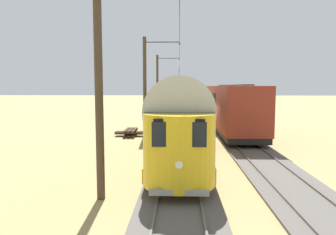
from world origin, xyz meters
TOP-DOWN VIEW (x-y plane):
  - ground_plane at (0.00, 0.00)m, footprint 220.00×220.00m
  - track_streetcar_siding at (-2.15, -0.31)m, footprint 2.80×80.00m
  - track_adjacent_siding at (2.15, -0.31)m, footprint 2.80×80.00m
  - vintage_streetcar at (2.15, 5.52)m, footprint 2.65×17.45m
  - boxcar_adjacent at (-2.15, -2.33)m, footprint 2.96×14.35m
  - catenary_pole_foreground at (4.79, -15.22)m, footprint 2.93×0.28m
  - catenary_pole_mid_near at (4.79, -0.93)m, footprint 2.93×0.28m
  - catenary_pole_mid_far at (4.79, 13.36)m, footprint 2.93×0.28m
  - overhead_wire_run at (2.22, -1.65)m, footprint 2.73×32.58m
  - spare_tie_stack at (5.97, -0.60)m, footprint 2.40×2.40m

SIDE VIEW (x-z plane):
  - ground_plane at x=0.00m, z-range 0.00..0.00m
  - track_streetcar_siding at x=-2.15m, z-range -0.04..0.14m
  - track_adjacent_siding at x=2.15m, z-range -0.04..0.14m
  - spare_tie_stack at x=5.97m, z-range 0.00..0.54m
  - boxcar_adjacent at x=-2.15m, z-range 0.24..4.09m
  - vintage_streetcar at x=2.15m, z-range -0.44..4.97m
  - catenary_pole_foreground at x=4.79m, z-range 0.17..7.89m
  - catenary_pole_mid_near at x=4.79m, z-range 0.17..7.89m
  - catenary_pole_mid_far at x=4.79m, z-range 0.17..7.89m
  - overhead_wire_run at x=2.22m, z-range 7.09..7.26m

